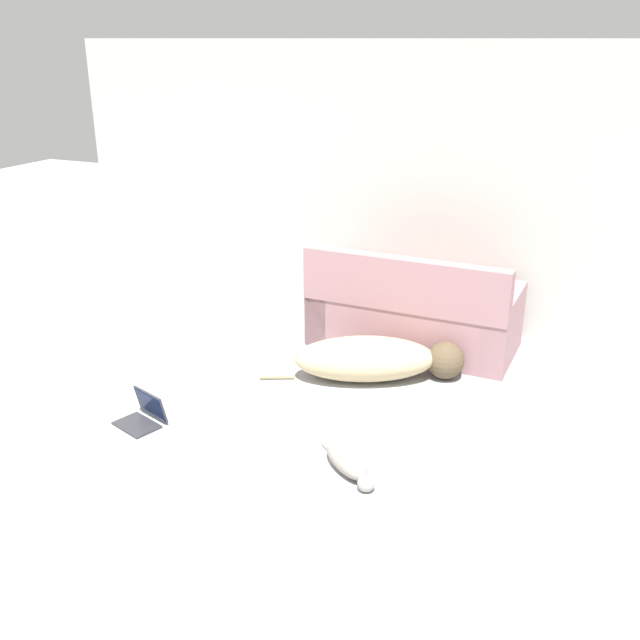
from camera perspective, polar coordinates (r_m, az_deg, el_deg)
The scene contains 6 objects.
ground_plane at distance 3.97m, azimuth -15.03°, elevation -18.55°, with size 20.00×20.00×0.00m, color #999EA3.
wall_back at distance 6.64m, azimuth 5.42°, elevation 10.60°, with size 6.59×0.06×2.51m.
couch at distance 6.20m, azimuth 7.45°, elevation 0.37°, with size 1.74×0.86×0.89m.
dog at distance 5.63m, azimuth 4.39°, elevation -3.12°, with size 1.54×0.92×0.34m.
cat at distance 4.50m, azimuth 2.27°, elevation -11.31°, with size 0.53×0.45×0.14m.
laptop_open at distance 5.17m, azimuth -13.84°, elevation -7.24°, with size 0.37×0.35×0.22m.
Camera 1 is at (2.08, -2.27, 2.52)m, focal length 40.00 mm.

